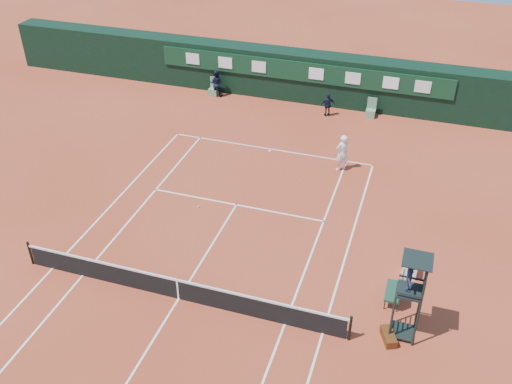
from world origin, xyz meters
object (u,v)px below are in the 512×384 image
umpire_chair (411,282)px  cooler (410,269)px  tennis_net (178,289)px  player_bench (397,289)px  player (342,153)px

umpire_chair → cooler: size_ratio=5.30×
cooler → tennis_net: bearing=-153.6°
umpire_chair → player_bench: 2.47m
player → tennis_net: bearing=28.4°
tennis_net → cooler: tennis_net is taller
tennis_net → umpire_chair: size_ratio=3.77×
player → umpire_chair: bearing=70.3°
cooler → player_bench: bearing=-102.4°
tennis_net → player: bearing=70.1°
tennis_net → umpire_chair: (8.09, 0.82, 1.95)m
tennis_net → player_bench: (7.69, 2.39, 0.09)m
umpire_chair → player_bench: (-0.39, 1.57, -1.86)m
umpire_chair → cooler: umpire_chair is taller
tennis_net → player: 11.70m
umpire_chair → player: 11.07m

